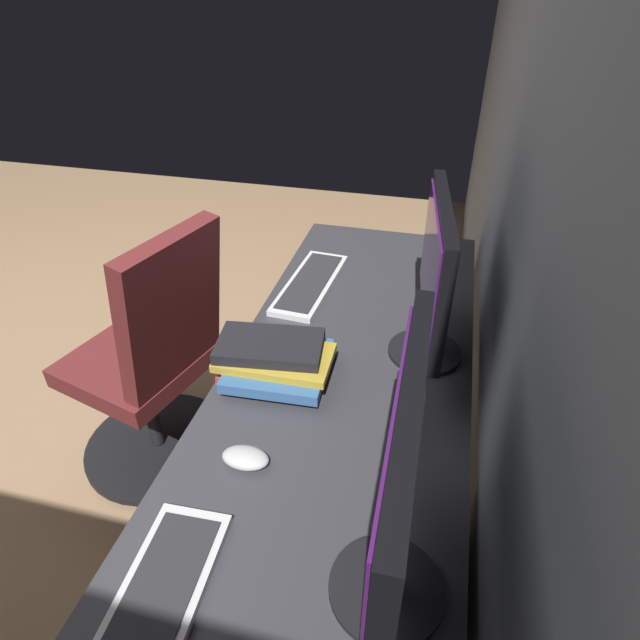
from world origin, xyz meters
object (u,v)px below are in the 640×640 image
Objects in this scene: drawer_pedestal at (315,619)px; keyboard_spare at (149,620)px; keyboard_main at (310,283)px; monitor_secondary at (397,493)px; office_chair at (155,369)px; monitor_primary at (434,275)px; mouse_main at (245,458)px; book_stack_near at (275,359)px.

keyboard_spare reaches higher than drawer_pedestal.
monitor_secondary is at bearing 21.98° from keyboard_main.
office_chair reaches higher than drawer_pedestal.
keyboard_spare is 0.44× the size of office_chair.
monitor_primary is 1.04m from office_chair.
monitor_primary reaches higher than mouse_main.
book_stack_near reaches higher than drawer_pedestal.
drawer_pedestal is at bearing 27.49° from book_stack_near.
monitor_primary is 0.97× the size of monitor_secondary.
monitor_secondary is at bearing -0.67° from monitor_primary.
office_chair reaches higher than book_stack_near.
office_chair is (-0.53, -0.56, -0.29)m from mouse_main.
keyboard_main is (-0.27, -0.40, -0.24)m from monitor_primary.
monitor_secondary is at bearing 50.53° from office_chair.
book_stack_near reaches higher than keyboard_main.
monitor_primary reaches higher than keyboard_main.
monitor_primary is 4.55× the size of mouse_main.
mouse_main reaches higher than keyboard_spare.
office_chair is at bearing -133.42° from mouse_main.
office_chair is at bearing -65.42° from keyboard_main.
drawer_pedestal is 0.97m from office_chair.
keyboard_main is (-0.85, -0.23, 0.39)m from drawer_pedestal.
keyboard_spare is 1.40× the size of book_stack_near.
keyboard_spare is at bearing -0.36° from book_stack_near.
keyboard_spare is at bearing -67.79° from monitor_secondary.
mouse_main is at bearing 4.27° from keyboard_main.
mouse_main is 0.30m from book_stack_near.
monitor_primary is at bearing 87.12° from office_chair.
drawer_pedestal is 1.63× the size of keyboard_spare.
monitor_secondary is 1.06m from keyboard_main.
keyboard_main reaches higher than drawer_pedestal.
office_chair is at bearing -149.35° from keyboard_spare.
monitor_secondary reaches higher than monitor_primary.
drawer_pedestal is at bearing 15.28° from keyboard_main.
drawer_pedestal is at bearing 60.66° from mouse_main.
monitor_primary reaches higher than book_stack_near.
book_stack_near is (-0.65, 0.00, 0.04)m from keyboard_spare.
keyboard_main is 1.01× the size of keyboard_spare.
keyboard_spare is 1.06m from office_chair.
book_stack_near reaches higher than keyboard_spare.
office_chair is at bearing -92.88° from monitor_primary.
book_stack_near is at bearing 3.21° from keyboard_main.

